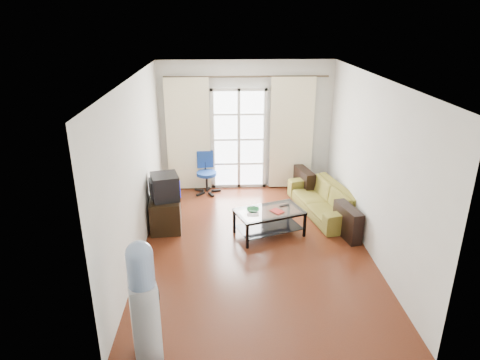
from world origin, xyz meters
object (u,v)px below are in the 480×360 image
(sofa, at_px, (323,199))
(water_cooler, at_px, (143,298))
(task_chair, at_px, (207,181))
(coffee_table, at_px, (269,219))
(crt_tv, at_px, (164,187))
(tv_stand, at_px, (166,213))

(sofa, bearing_deg, water_cooler, -50.18)
(water_cooler, bearing_deg, task_chair, 66.97)
(coffee_table, height_order, crt_tv, crt_tv)
(task_chair, bearing_deg, water_cooler, -105.54)
(sofa, height_order, crt_tv, crt_tv)
(sofa, relative_size, task_chair, 2.31)
(crt_tv, height_order, water_cooler, water_cooler)
(sofa, xyz_separation_m, task_chair, (-2.24, 1.11, -0.02))
(coffee_table, distance_m, tv_stand, 1.82)
(sofa, relative_size, water_cooler, 1.40)
(tv_stand, height_order, water_cooler, water_cooler)
(sofa, relative_size, tv_stand, 2.59)
(task_chair, bearing_deg, coffee_table, -69.01)
(crt_tv, bearing_deg, sofa, -5.31)
(tv_stand, height_order, task_chair, task_chair)
(crt_tv, xyz_separation_m, task_chair, (0.67, 1.60, -0.53))
(sofa, height_order, coffee_table, sofa)
(coffee_table, height_order, tv_stand, tv_stand)
(task_chair, bearing_deg, crt_tv, -121.76)
(tv_stand, relative_size, task_chair, 0.89)
(crt_tv, bearing_deg, water_cooler, -102.15)
(crt_tv, xyz_separation_m, water_cooler, (0.15, -3.03, -0.04))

